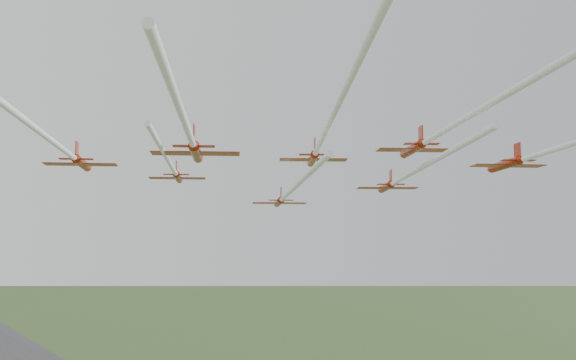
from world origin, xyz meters
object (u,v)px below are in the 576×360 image
jet_row2_left (173,168)px  jet_row4_right (448,129)px  jet_row2_right (404,177)px  jet_lead (288,194)px  jet_row3_mid (324,135)px  jet_row3_right (553,150)px  jet_row3_left (59,146)px  jet_row4_left (190,136)px

jet_row2_left → jet_row4_right: jet_row4_right is taller
jet_row2_left → jet_row4_right: (14.11, -35.62, 0.68)m
jet_row2_left → jet_row2_right: 29.40m
jet_lead → jet_row2_right: 19.49m
jet_row2_right → jet_row3_mid: jet_row3_mid is taller
jet_row3_mid → jet_row3_right: 27.44m
jet_lead → jet_row3_left: jet_row3_left is taller
jet_row2_left → jet_row3_left: size_ratio=0.81×
jet_row3_left → jet_row3_mid: (23.15, -15.92, 0.69)m
jet_row4_left → jet_row4_right: 24.13m
jet_row3_left → jet_row3_right: 54.50m
jet_row2_right → jet_row3_left: jet_row3_left is taller
jet_lead → jet_row3_right: size_ratio=1.09×
jet_row3_mid → jet_lead: bearing=95.3°
jet_row2_right → jet_row3_mid: size_ratio=0.85×
jet_lead → jet_row4_left: 37.54m
jet_row3_mid → jet_row2_right: bearing=56.2°
jet_lead → jet_row2_right: (6.78, -18.24, 1.02)m
jet_row2_right → jet_row3_right: size_ratio=0.94×
jet_row4_left → jet_row2_right: bearing=40.4°
jet_row3_right → jet_row4_right: jet_row3_right is taller
jet_row2_right → jet_row4_right: 24.26m
jet_row3_left → jet_row3_right: size_ratio=1.01×
jet_row2_left → jet_row3_mid: (7.47, -24.40, 1.15)m
jet_lead → jet_row3_mid: (-11.39, -28.29, 3.34)m
jet_row4_right → jet_row2_right: bearing=85.9°
jet_row2_left → jet_row3_right: (34.28, -30.24, 0.84)m
jet_lead → jet_row4_left: size_ratio=1.26×
jet_row4_left → jet_row3_left: bearing=145.5°
jet_row2_right → jet_row3_mid: (-18.16, -10.05, 2.32)m
jet_lead → jet_row3_left: (-34.54, -12.37, 2.64)m
jet_row2_right → jet_row4_left: (-32.37, -9.13, 1.23)m
jet_row2_left → jet_row4_right: size_ratio=0.89×
jet_lead → jet_row2_right: jet_row2_right is taller
jet_row2_right → jet_row2_left: bearing=177.5°
jet_row3_mid → jet_row4_right: bearing=-32.2°
jet_row2_right → jet_row4_right: bearing=-91.6°
jet_row3_mid → jet_row3_right: jet_row3_mid is taller
jet_row3_left → jet_row3_right: jet_row3_right is taller
jet_lead → jet_row3_mid: 30.67m
jet_row2_left → jet_row3_left: jet_row3_left is taller
jet_row3_right → jet_row4_right: bearing=-142.0°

